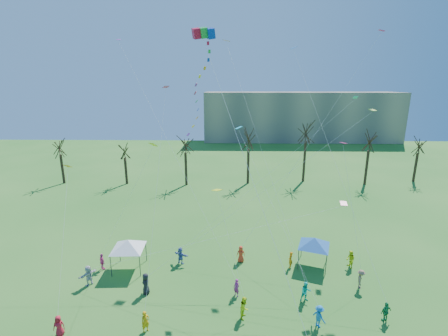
{
  "coord_description": "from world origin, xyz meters",
  "views": [
    {
      "loc": [
        0.02,
        -18.23,
        17.22
      ],
      "look_at": [
        -0.49,
        5.0,
        11.0
      ],
      "focal_mm": 25.0,
      "sensor_mm": 36.0,
      "label": 1
    }
  ],
  "objects_px": {
    "canopy_tent_white": "(128,244)",
    "canopy_tent_blue": "(314,242)",
    "distant_building": "(300,116)",
    "big_box_kite": "(203,91)"
  },
  "relations": [
    {
      "from": "canopy_tent_white",
      "to": "canopy_tent_blue",
      "type": "height_order",
      "value": "canopy_tent_white"
    },
    {
      "from": "big_box_kite",
      "to": "canopy_tent_blue",
      "type": "distance_m",
      "value": 17.81
    },
    {
      "from": "canopy_tent_blue",
      "to": "distant_building",
      "type": "bearing_deg",
      "value": 79.25
    },
    {
      "from": "canopy_tent_white",
      "to": "canopy_tent_blue",
      "type": "relative_size",
      "value": 1.1
    },
    {
      "from": "big_box_kite",
      "to": "canopy_tent_blue",
      "type": "xyz_separation_m",
      "value": [
        10.35,
        2.72,
        -14.23
      ]
    },
    {
      "from": "canopy_tent_white",
      "to": "canopy_tent_blue",
      "type": "xyz_separation_m",
      "value": [
        17.86,
        1.02,
        -0.1
      ]
    },
    {
      "from": "canopy_tent_blue",
      "to": "big_box_kite",
      "type": "bearing_deg",
      "value": -165.29
    },
    {
      "from": "distant_building",
      "to": "big_box_kite",
      "type": "height_order",
      "value": "big_box_kite"
    },
    {
      "from": "distant_building",
      "to": "big_box_kite",
      "type": "distance_m",
      "value": 79.78
    },
    {
      "from": "distant_building",
      "to": "canopy_tent_white",
      "type": "xyz_separation_m",
      "value": [
        -31.67,
        -73.77,
        -4.91
      ]
    }
  ]
}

